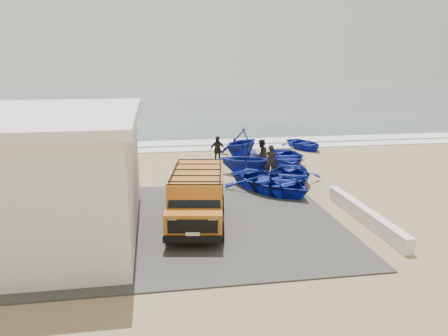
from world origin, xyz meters
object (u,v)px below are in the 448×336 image
parapet (365,215)px  fisherman_middle (261,155)px  boat_near_left (271,182)px  boat_mid_left (247,159)px  boat_near_right (288,177)px  boat_mid_right (286,157)px  fisherman_back (217,150)px  building (16,174)px  fisherman_front (270,161)px  boat_far_right (304,144)px  van (197,195)px  boat_far_left (241,142)px

parapet → fisherman_middle: fisherman_middle is taller
parapet → boat_near_left: bearing=118.9°
boat_near_left → boat_mid_left: boat_mid_left is taller
boat_near_right → boat_mid_left: size_ratio=1.37×
boat_mid_right → boat_near_left: bearing=-106.4°
parapet → fisherman_back: bearing=111.6°
building → fisherman_front: size_ratio=5.32×
fisherman_front → fisherman_back: bearing=-42.2°
building → fisherman_front: building is taller
boat_mid_left → fisherman_middle: fisherman_middle is taller
boat_mid_left → parapet: bearing=-140.2°
parapet → boat_far_right: 14.18m
van → fisherman_back: bearing=86.5°
parapet → boat_near_left: size_ratio=1.33×
building → boat_near_left: 10.76m
boat_near_right → boat_far_left: boat_far_left is taller
building → boat_near_right: building is taller
boat_near_left → boat_mid_left: 3.43m
boat_far_right → fisherman_middle: bearing=-142.6°
boat_near_right → boat_mid_right: (1.29, 4.50, -0.03)m
fisherman_middle → fisherman_back: 2.95m
van → boat_far_right: 15.81m
boat_near_right → boat_far_right: 9.60m
boat_mid_left → boat_far_left: boat_far_left is taller
boat_far_left → boat_near_left: bearing=-47.7°
boat_near_left → fisherman_middle: fisherman_middle is taller
boat_mid_right → boat_near_right: bearing=-98.5°
parapet → van: bearing=172.3°
building → fisherman_back: 12.62m
parapet → fisherman_front: 7.09m
fisherman_back → building: bearing=-138.3°
boat_mid_left → boat_far_right: 8.21m
fisherman_back → boat_far_right: bearing=22.3°
van → fisherman_front: 7.43m
parapet → boat_mid_left: size_ratio=1.90×
boat_mid_right → boat_far_right: boat_mid_right is taller
van → boat_far_left: 12.27m
boat_near_right → boat_far_right: boat_near_right is taller
parapet → boat_far_left: size_ratio=1.80×
boat_mid_left → boat_far_left: size_ratio=0.95×
boat_near_right → boat_mid_left: (-1.47, 2.60, 0.38)m
boat_mid_left → fisherman_middle: 1.01m
boat_far_right → fisherman_front: size_ratio=1.91×
parapet → boat_far_left: bearing=100.1°
building → boat_mid_left: size_ratio=2.97×
fisherman_back → fisherman_middle: bearing=-50.1°
parapet → fisherman_back: (-4.10, 10.33, 0.57)m
van → boat_far_left: bearing=80.1°
boat_far_right → fisherman_middle: (-4.52, -5.67, 0.55)m
boat_near_left → fisherman_middle: bearing=55.0°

